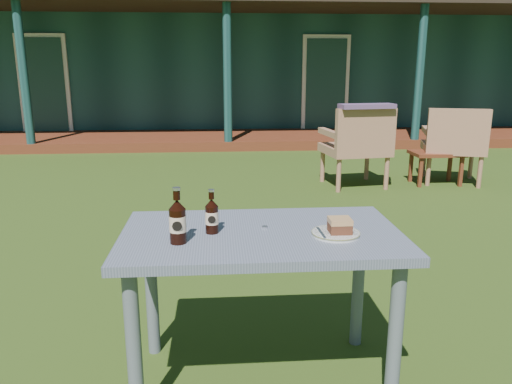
{
  "coord_description": "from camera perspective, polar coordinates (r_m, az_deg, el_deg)",
  "views": [
    {
      "loc": [
        -0.18,
        -3.63,
        1.41
      ],
      "look_at": [
        0.0,
        -1.3,
        0.82
      ],
      "focal_mm": 35.0,
      "sensor_mm": 36.0,
      "label": 1
    }
  ],
  "objects": [
    {
      "name": "armchair_right",
      "position": [
        6.51,
        21.7,
        5.4
      ],
      "size": [
        0.84,
        0.81,
        0.93
      ],
      "color": "#A36E51",
      "rests_on": "ground"
    },
    {
      "name": "cake_slice",
      "position": [
        2.12,
        9.56,
        -3.77
      ],
      "size": [
        0.09,
        0.09,
        0.06
      ],
      "color": "#502919",
      "rests_on": "plate"
    },
    {
      "name": "ground",
      "position": [
        3.9,
        -1.48,
        -7.0
      ],
      "size": [
        80.0,
        80.0,
        0.0
      ],
      "primitive_type": "plane",
      "color": "#334916"
    },
    {
      "name": "bottle_cap",
      "position": [
        2.2,
        1.02,
        -4.03
      ],
      "size": [
        0.03,
        0.03,
        0.01
      ],
      "primitive_type": "cylinder",
      "color": "silver",
      "rests_on": "cafe_table"
    },
    {
      "name": "plate",
      "position": [
        2.13,
        9.09,
        -4.68
      ],
      "size": [
        0.2,
        0.2,
        0.01
      ],
      "color": "silver",
      "rests_on": "cafe_table"
    },
    {
      "name": "cola_bottle_far",
      "position": [
        2.01,
        -8.95,
        -3.3
      ],
      "size": [
        0.07,
        0.07,
        0.23
      ],
      "color": "black",
      "rests_on": "cafe_table"
    },
    {
      "name": "fork",
      "position": [
        2.1,
        7.43,
        -4.63
      ],
      "size": [
        0.02,
        0.14,
        0.0
      ],
      "primitive_type": "cube",
      "rotation": [
        0.0,
        0.0,
        0.04
      ],
      "color": "silver",
      "rests_on": "plate"
    },
    {
      "name": "side_table",
      "position": [
        6.44,
        19.93,
        3.84
      ],
      "size": [
        0.6,
        0.4,
        0.4
      ],
      "color": "#602A17",
      "rests_on": "ground"
    },
    {
      "name": "cafe_table",
      "position": [
        2.18,
        0.61,
        -7.07
      ],
      "size": [
        1.2,
        0.7,
        0.72
      ],
      "color": "slate",
      "rests_on": "ground"
    },
    {
      "name": "pavilion",
      "position": [
        13.02,
        -3.75,
        15.1
      ],
      "size": [
        15.8,
        8.3,
        3.45
      ],
      "color": "#173D3C",
      "rests_on": "ground"
    },
    {
      "name": "cola_bottle_near",
      "position": [
        2.12,
        -5.08,
        -2.71
      ],
      "size": [
        0.06,
        0.06,
        0.19
      ],
      "color": "black",
      "rests_on": "cafe_table"
    },
    {
      "name": "floral_throw",
      "position": [
        5.76,
        12.57,
        9.56
      ],
      "size": [
        0.64,
        0.29,
        0.05
      ],
      "primitive_type": "cube",
      "rotation": [
        0.0,
        0.0,
        3.28
      ],
      "color": "#5E4268",
      "rests_on": "armchair_left"
    },
    {
      "name": "armchair_left",
      "position": [
        5.99,
        11.58,
        5.53
      ],
      "size": [
        0.78,
        0.75,
        0.95
      ],
      "color": "#A36E51",
      "rests_on": "ground"
    }
  ]
}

